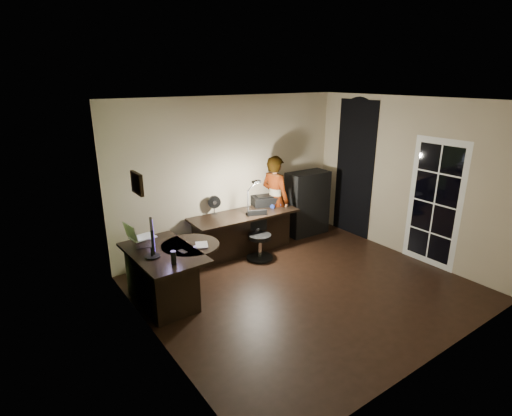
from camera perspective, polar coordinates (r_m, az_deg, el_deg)
floor at (r=6.11m, az=7.00°, el=-11.30°), size 4.50×4.00×0.01m
ceiling at (r=5.33m, az=8.15°, el=14.99°), size 4.50×4.00×0.01m
wall_back at (r=7.11m, az=-3.48°, el=4.87°), size 4.50×0.01×2.70m
wall_front at (r=4.41m, az=25.47°, el=-5.50°), size 4.50×0.01×2.70m
wall_left at (r=4.43m, az=-14.55°, el=-4.12°), size 0.01×4.00×2.70m
wall_right at (r=7.24m, az=20.82°, el=3.96°), size 0.01×4.00×2.70m
green_wall_overlay at (r=4.44m, az=-14.37°, el=-4.08°), size 0.00×4.00×2.70m
arched_doorway at (r=7.92m, az=13.89°, el=5.39°), size 0.01×0.90×2.60m
french_door at (r=7.03m, az=24.12°, el=0.58°), size 0.02×0.92×2.10m
framed_picture at (r=4.70m, az=-16.64°, el=3.39°), size 0.04×0.30×0.25m
desk_left at (r=5.69m, az=-12.88°, el=-9.57°), size 0.85×1.34×0.76m
desk_right at (r=7.06m, az=-1.65°, el=-3.61°), size 1.96×0.75×0.73m
cabinet at (r=7.90m, az=7.30°, el=0.69°), size 0.85×0.45×1.25m
laptop_stand at (r=5.76m, az=-15.81°, el=-4.64°), size 0.27×0.23×0.11m
laptop at (r=5.70m, az=-15.96°, el=-3.02°), size 0.38×0.37×0.24m
monitor at (r=5.33m, az=-14.72°, el=-5.13°), size 0.26×0.51×0.33m
mouse at (r=5.53m, az=-8.65°, el=-5.52°), size 0.06×0.09×0.03m
phone at (r=5.45m, az=-10.45°, el=-6.14°), size 0.09×0.15×0.01m
pen at (r=5.69m, az=-7.89°, el=-4.92°), size 0.08×0.12×0.01m
speaker at (r=5.10m, az=-11.69°, el=-6.96°), size 0.07×0.07×0.17m
notepad at (r=5.61m, az=-7.77°, el=-5.23°), size 0.25×0.28×0.01m
desk_fan at (r=6.91m, az=-6.00°, el=0.40°), size 0.24×0.18×0.34m
headphones at (r=7.27m, az=2.86°, el=0.37°), size 0.22×0.15×0.10m
printer at (r=7.37m, az=1.17°, el=1.05°), size 0.52×0.46×0.19m
desk_lamp at (r=6.77m, az=-1.16°, el=1.81°), size 0.18×0.33×0.72m
office_chair at (r=6.80m, az=0.55°, el=-4.08°), size 0.59×0.59×0.82m
person at (r=7.40m, az=2.74°, el=1.22°), size 0.50×0.65×1.65m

